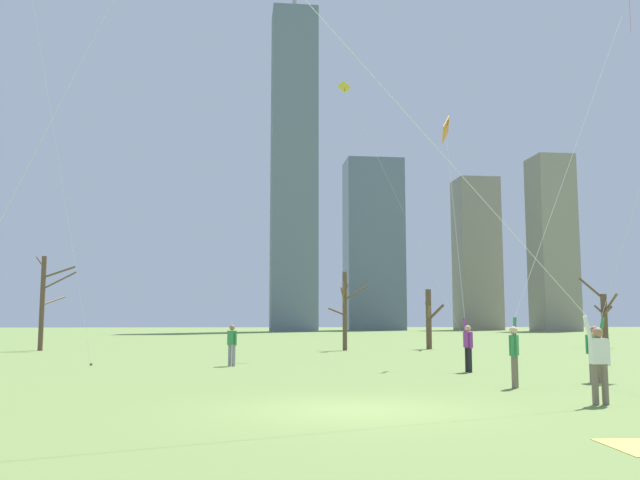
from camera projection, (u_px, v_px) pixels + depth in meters
ground_plane at (355, 410)px, 13.65m from camera, size 400.00×400.00×0.00m
kite_flyer_far_back_pink at (539, 276)px, 19.70m from camera, size 9.21×7.85×15.86m
kite_flyer_midfield_left_blue at (534, 283)px, 14.48m from camera, size 10.45×1.29×12.31m
kite_flyer_foreground_left_orange at (463, 296)px, 25.01m from camera, size 1.28×5.64×10.66m
bystander_watching_nearby at (232, 343)px, 27.16m from camera, size 0.38×0.40×1.62m
distant_kite_high_overhead_yellow at (363, 126)px, 37.42m from camera, size 7.29×0.44×14.84m
bare_tree_left_of_center at (604, 316)px, 47.97m from camera, size 1.68×2.56×4.88m
bare_tree_rightmost at (44, 300)px, 41.83m from camera, size 2.72×2.52×5.77m
bare_tree_leftmost at (345, 308)px, 42.12m from camera, size 2.39×2.32×4.78m
bare_tree_right_of_center at (429, 317)px, 44.04m from camera, size 1.52×2.80×3.81m
skyline_short_annex at (477, 254)px, 143.72m from camera, size 8.40×7.69×31.61m
skyline_mid_tower_right at (373, 245)px, 140.52m from camera, size 11.53×8.49×34.75m
skyline_tall_tower at (552, 243)px, 126.01m from camera, size 6.90×7.21×32.10m
skyline_slender_spire at (294, 168)px, 124.36m from camera, size 8.17×7.43×62.92m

